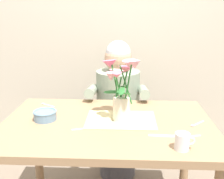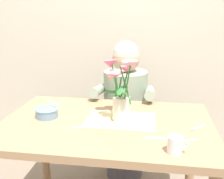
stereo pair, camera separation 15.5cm
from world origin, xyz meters
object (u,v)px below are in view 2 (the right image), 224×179
(seated_person, at_px, (125,113))
(ceramic_bowl, at_px, (47,112))
(flower_vase, at_px, (121,88))
(tea_cup, at_px, (175,145))
(dinner_knife, at_px, (163,139))

(seated_person, bearing_deg, ceramic_bowl, -121.67)
(flower_vase, xyz_separation_m, tea_cup, (0.29, -0.34, -0.15))
(seated_person, bearing_deg, flower_vase, -84.18)
(flower_vase, xyz_separation_m, ceramic_bowl, (-0.44, -0.02, -0.16))
(seated_person, xyz_separation_m, flower_vase, (0.03, -0.57, 0.37))
(tea_cup, bearing_deg, ceramic_bowl, 156.55)
(dinner_knife, distance_m, tea_cup, 0.14)
(tea_cup, bearing_deg, dinner_knife, 110.32)
(seated_person, height_order, ceramic_bowl, seated_person)
(tea_cup, bearing_deg, seated_person, 109.30)
(ceramic_bowl, bearing_deg, dinner_knife, -15.24)
(dinner_knife, bearing_deg, seated_person, 110.84)
(flower_vase, height_order, dinner_knife, flower_vase)
(flower_vase, relative_size, dinner_knife, 1.92)
(seated_person, relative_size, dinner_knife, 5.97)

